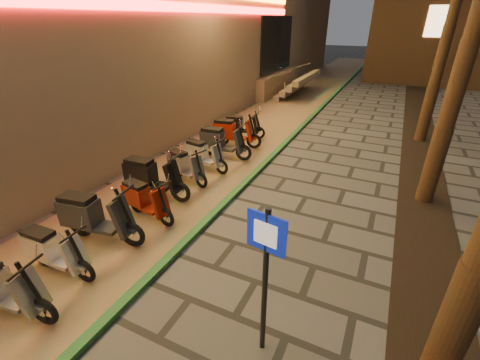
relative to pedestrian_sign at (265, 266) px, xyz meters
The scene contains 13 objects.
parking_strip 9.62m from the pedestrian_sign, 114.91° to the left, with size 3.40×60.00×0.01m, color #8C7251.
green_curb 9.04m from the pedestrian_sign, 104.96° to the left, with size 0.18×60.00×0.10m, color #26662D.
planting_strip 4.49m from the pedestrian_sign, 58.79° to the left, with size 1.20×40.00×0.02m, color black.
pedestrian_sign is the anchor object (origin of this frame).
scooter_5 4.13m from the pedestrian_sign, behind, with size 1.51×0.53×1.06m.
scooter_6 4.26m from the pedestrian_sign, 168.55° to the left, with size 1.86×0.79×1.30m.
scooter_7 4.35m from the pedestrian_sign, 152.41° to the left, with size 1.51×0.63×1.06m.
scooter_8 5.17m from the pedestrian_sign, 146.52° to the left, with size 1.84×0.65×1.30m.
scooter_9 5.70m from the pedestrian_sign, 135.39° to the left, with size 1.51×0.79×1.07m.
scooter_10 6.34m from the pedestrian_sign, 128.98° to the left, with size 1.54×0.66×1.08m.
scooter_11 7.15m from the pedestrian_sign, 123.46° to the left, with size 1.78×0.62×1.26m.
scooter_12 8.11m from the pedestrian_sign, 119.95° to the left, with size 1.77×0.72×1.24m.
scooter_13 9.04m from the pedestrian_sign, 117.43° to the left, with size 1.53×0.73×1.08m.
Camera 1 is at (2.42, -1.46, 4.17)m, focal length 24.00 mm.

